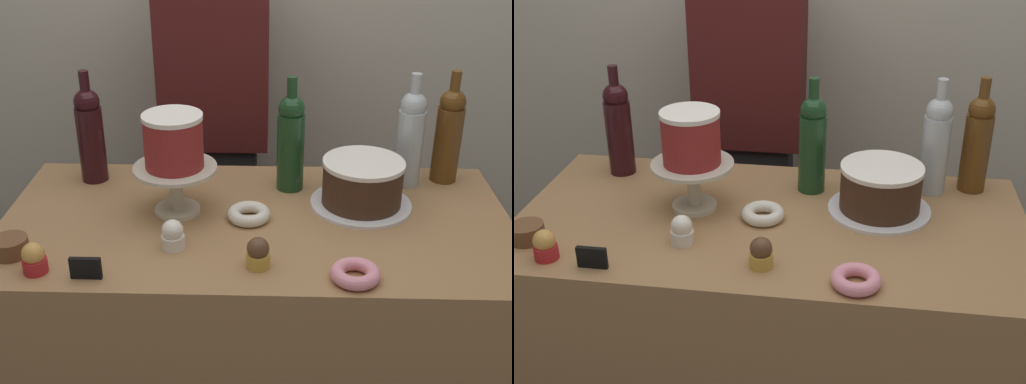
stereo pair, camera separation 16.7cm
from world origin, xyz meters
TOP-DOWN VIEW (x-y plane):
  - display_counter at (0.00, 0.00)m, footprint 1.32×0.67m
  - cake_stand_pedestal at (-0.21, 0.04)m, footprint 0.22×0.22m
  - white_layer_cake at (-0.21, 0.04)m, footprint 0.15×0.15m
  - silver_serving_platter at (0.28, 0.09)m, footprint 0.27×0.27m
  - chocolate_round_cake at (0.28, 0.09)m, footprint 0.22×0.22m
  - wine_bottle_green at (0.09, 0.19)m, footprint 0.08×0.08m
  - wine_bottle_dark_red at (-0.48, 0.23)m, footprint 0.08×0.08m
  - wine_bottle_amber at (0.54, 0.26)m, footprint 0.08×0.08m
  - wine_bottle_clear at (0.42, 0.23)m, footprint 0.08×0.08m
  - cupcake_chocolate at (0.01, -0.22)m, footprint 0.06×0.06m
  - cupcake_caramel at (-0.49, -0.26)m, footprint 0.06×0.06m
  - cupcake_vanilla at (-0.19, -0.15)m, footprint 0.06×0.06m
  - donut_pink at (0.23, -0.27)m, footprint 0.11×0.11m
  - donut_sugar at (-0.02, 0.00)m, footprint 0.11×0.11m
  - cookie_stack at (-0.57, -0.19)m, footprint 0.08×0.08m
  - price_sign_chalkboard at (-0.37, -0.28)m, footprint 0.07×0.01m
  - coffee_cup_ceramic at (-0.29, 0.28)m, footprint 0.08×0.08m
  - barista_figure at (-0.16, 0.63)m, footprint 0.36×0.22m

SIDE VIEW (x-z plane):
  - display_counter at x=0.00m, z-range 0.00..0.89m
  - barista_figure at x=-0.16m, z-range 0.04..1.64m
  - silver_serving_platter at x=0.28m, z-range 0.89..0.90m
  - donut_pink at x=0.23m, z-range 0.89..0.92m
  - donut_sugar at x=-0.02m, z-range 0.89..0.92m
  - cookie_stack at x=-0.57m, z-range 0.89..0.93m
  - price_sign_chalkboard at x=-0.37m, z-range 0.89..0.94m
  - cupcake_chocolate at x=0.01m, z-range 0.89..0.96m
  - cupcake_caramel at x=-0.49m, z-range 0.89..0.96m
  - cupcake_vanilla at x=-0.19m, z-range 0.89..0.96m
  - coffee_cup_ceramic at x=-0.29m, z-range 0.89..0.97m
  - chocolate_round_cake at x=0.28m, z-range 0.90..1.02m
  - cake_stand_pedestal at x=-0.21m, z-range 0.91..1.04m
  - wine_bottle_green at x=0.09m, z-range 0.87..1.19m
  - wine_bottle_dark_red at x=-0.48m, z-range 0.87..1.19m
  - wine_bottle_amber at x=0.54m, z-range 0.87..1.19m
  - wine_bottle_clear at x=0.42m, z-range 0.87..1.19m
  - white_layer_cake at x=-0.21m, z-range 1.02..1.16m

